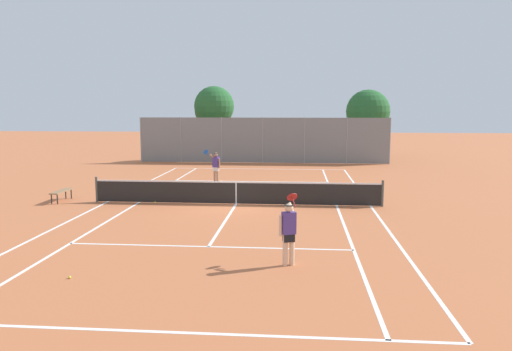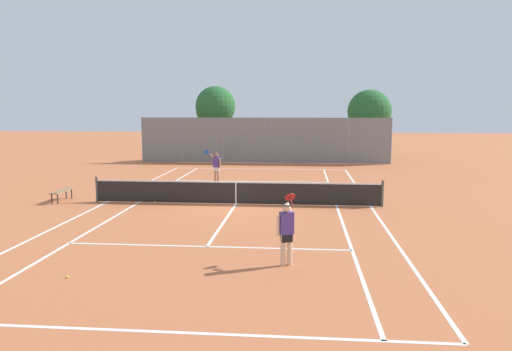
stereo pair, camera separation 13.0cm
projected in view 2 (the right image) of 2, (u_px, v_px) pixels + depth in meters
ground_plane at (236, 204)px, 20.67m from camera, size 120.00×120.00×0.00m
court_line_markings at (236, 204)px, 20.67m from camera, size 11.10×23.90×0.01m
tennis_net at (236, 192)px, 20.60m from camera, size 12.00×0.10×1.07m
player_near_side at (286, 230)px, 12.55m from camera, size 0.48×0.87×1.77m
player_far_left at (216, 165)px, 26.47m from camera, size 0.88×0.66×1.77m
loose_tennis_ball_0 at (155, 202)px, 20.91m from camera, size 0.07×0.07×0.07m
loose_tennis_ball_1 at (192, 183)px, 26.23m from camera, size 0.07×0.07×0.07m
loose_tennis_ball_2 at (67, 277)px, 11.70m from camera, size 0.07×0.07×0.07m
loose_tennis_ball_3 at (167, 198)px, 21.77m from camera, size 0.07×0.07×0.07m
courtside_bench at (62, 192)px, 21.27m from camera, size 0.36×1.50×0.47m
back_fence at (264, 140)px, 35.70m from camera, size 17.98×0.08×3.27m
tree_behind_left at (214, 108)px, 37.87m from camera, size 3.05×3.04×5.58m
tree_behind_right at (370, 113)px, 38.67m from camera, size 3.39×3.39×5.35m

